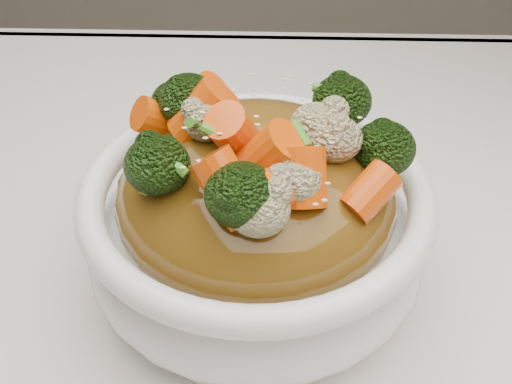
# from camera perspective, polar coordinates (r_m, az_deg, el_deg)

# --- Properties ---
(tablecloth) EXTENTS (1.20, 0.80, 0.04)m
(tablecloth) POSITION_cam_1_polar(r_m,az_deg,el_deg) (0.44, 4.86, -10.70)
(tablecloth) COLOR silver
(tablecloth) RESTS_ON dining_table
(bowl) EXTENTS (0.26, 0.26, 0.09)m
(bowl) POSITION_cam_1_polar(r_m,az_deg,el_deg) (0.40, 0.00, -3.69)
(bowl) COLOR white
(bowl) RESTS_ON tablecloth
(sauce_base) EXTENTS (0.21, 0.21, 0.10)m
(sauce_base) POSITION_cam_1_polar(r_m,az_deg,el_deg) (0.38, 0.00, -0.36)
(sauce_base) COLOR brown
(sauce_base) RESTS_ON bowl
(carrots) EXTENTS (0.21, 0.21, 0.05)m
(carrots) POSITION_cam_1_polar(r_m,az_deg,el_deg) (0.34, 0.00, 7.91)
(carrots) COLOR #E14E07
(carrots) RESTS_ON sauce_base
(broccoli) EXTENTS (0.21, 0.21, 0.05)m
(broccoli) POSITION_cam_1_polar(r_m,az_deg,el_deg) (0.34, 0.00, 7.76)
(broccoli) COLOR black
(broccoli) RESTS_ON sauce_base
(cauliflower) EXTENTS (0.21, 0.21, 0.04)m
(cauliflower) POSITION_cam_1_polar(r_m,az_deg,el_deg) (0.34, 0.00, 7.47)
(cauliflower) COLOR #C6B987
(cauliflower) RESTS_ON sauce_base
(scallions) EXTENTS (0.16, 0.16, 0.02)m
(scallions) POSITION_cam_1_polar(r_m,az_deg,el_deg) (0.34, 0.00, 8.05)
(scallions) COLOR #39821E
(scallions) RESTS_ON sauce_base
(sesame_seeds) EXTENTS (0.19, 0.19, 0.01)m
(sesame_seeds) POSITION_cam_1_polar(r_m,az_deg,el_deg) (0.34, 0.00, 8.05)
(sesame_seeds) COLOR beige
(sesame_seeds) RESTS_ON sauce_base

